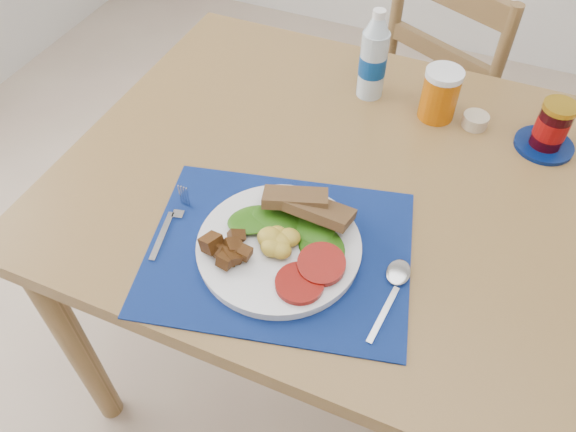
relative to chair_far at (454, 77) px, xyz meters
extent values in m
cube|color=brown|center=(0.04, -0.72, 0.18)|extent=(1.40, 0.90, 0.04)
cylinder|color=brown|center=(-0.60, -1.11, -0.19)|extent=(0.06, 0.06, 0.71)
cylinder|color=brown|center=(-0.60, -0.33, -0.19)|extent=(0.06, 0.06, 0.71)
cube|color=brown|center=(0.03, 0.06, -0.14)|extent=(0.52, 0.51, 0.04)
cylinder|color=brown|center=(0.25, 0.13, -0.35)|extent=(0.03, 0.03, 0.39)
cylinder|color=brown|center=(-0.06, 0.28, -0.35)|extent=(0.03, 0.03, 0.39)
cylinder|color=brown|center=(0.11, -0.16, -0.35)|extent=(0.03, 0.03, 0.39)
cylinder|color=brown|center=(-0.19, -0.01, -0.35)|extent=(0.03, 0.03, 0.39)
cube|color=#040D33|center=(-0.15, -0.95, 0.20)|extent=(0.52, 0.45, 0.00)
cylinder|color=silver|center=(-0.15, -0.95, 0.21)|extent=(0.28, 0.28, 0.02)
ellipsoid|color=gold|center=(-0.15, -0.95, 0.24)|extent=(0.07, 0.06, 0.03)
cylinder|color=#921105|center=(-0.08, -0.99, 0.23)|extent=(0.08, 0.08, 0.01)
ellipsoid|color=#184308|center=(-0.14, -0.91, 0.23)|extent=(0.15, 0.09, 0.01)
cube|color=brown|center=(-0.13, -0.87, 0.25)|extent=(0.13, 0.09, 0.04)
cube|color=#B2B5BA|center=(-0.36, -1.00, 0.21)|extent=(0.04, 0.11, 0.00)
cube|color=#B2B5BA|center=(-0.36, -0.93, 0.21)|extent=(0.03, 0.06, 0.00)
cube|color=#B2B5BA|center=(0.05, -1.00, 0.21)|extent=(0.02, 0.12, 0.00)
ellipsoid|color=#B2B5BA|center=(0.05, -0.92, 0.21)|extent=(0.04, 0.06, 0.01)
cylinder|color=#ADBFCC|center=(-0.15, -0.45, 0.28)|extent=(0.06, 0.06, 0.15)
cylinder|color=navy|center=(-0.15, -0.45, 0.28)|extent=(0.06, 0.06, 0.05)
cone|color=#ADBFCC|center=(-0.15, -0.45, 0.37)|extent=(0.05, 0.05, 0.04)
cylinder|color=white|center=(-0.15, -0.45, 0.40)|extent=(0.03, 0.03, 0.02)
cylinder|color=#B05104|center=(0.01, -0.47, 0.26)|extent=(0.08, 0.08, 0.11)
cylinder|color=tan|center=(0.10, -0.47, 0.22)|extent=(0.05, 0.05, 0.03)
cylinder|color=#041549|center=(0.24, -0.48, 0.21)|extent=(0.12, 0.12, 0.01)
cylinder|color=black|center=(0.24, -0.48, 0.25)|extent=(0.06, 0.06, 0.09)
cylinder|color=maroon|center=(0.24, -0.48, 0.26)|extent=(0.07, 0.07, 0.04)
cylinder|color=#B1861D|center=(0.24, -0.48, 0.30)|extent=(0.07, 0.07, 0.01)
camera|label=1|loc=(0.10, -1.50, 0.98)|focal=35.00mm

